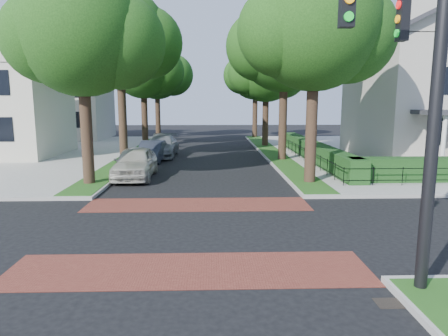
{
  "coord_description": "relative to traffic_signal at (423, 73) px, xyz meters",
  "views": [
    {
      "loc": [
        0.59,
        -12.59,
        4.13
      ],
      "look_at": [
        1.05,
        2.63,
        1.6
      ],
      "focal_mm": 32.0,
      "sensor_mm": 36.0,
      "label": 1
    }
  ],
  "objects": [
    {
      "name": "ground",
      "position": [
        -4.89,
        4.41,
        -4.71
      ],
      "size": [
        120.0,
        120.0,
        0.0
      ],
      "primitive_type": "plane",
      "color": "black",
      "rests_on": "ground"
    },
    {
      "name": "sidewalk_ne",
      "position": [
        14.61,
        23.41,
        -4.63
      ],
      "size": [
        30.0,
        30.0,
        0.15
      ],
      "primitive_type": "cube",
      "color": "gray",
      "rests_on": "ground"
    },
    {
      "name": "crosswalk_far",
      "position": [
        -4.89,
        7.61,
        -4.7
      ],
      "size": [
        9.0,
        2.2,
        0.01
      ],
      "primitive_type": "cube",
      "color": "maroon",
      "rests_on": "ground"
    },
    {
      "name": "crosswalk_near",
      "position": [
        -4.89,
        1.21,
        -4.7
      ],
      "size": [
        9.0,
        2.2,
        0.01
      ],
      "primitive_type": "cube",
      "color": "maroon",
      "rests_on": "ground"
    },
    {
      "name": "storm_drain",
      "position": [
        -0.59,
        -0.59,
        -4.7
      ],
      "size": [
        0.65,
        0.45,
        0.01
      ],
      "primitive_type": "cube",
      "color": "black",
      "rests_on": "ground"
    },
    {
      "name": "grass_strip_ne",
      "position": [
        0.51,
        23.51,
        -4.55
      ],
      "size": [
        1.6,
        29.8,
        0.02
      ],
      "primitive_type": "cube",
      "color": "#244F16",
      "rests_on": "sidewalk_ne"
    },
    {
      "name": "grass_strip_nw",
      "position": [
        -10.29,
        23.51,
        -4.55
      ],
      "size": [
        1.6,
        29.8,
        0.02
      ],
      "primitive_type": "cube",
      "color": "#244F16",
      "rests_on": "sidewalk_nw"
    },
    {
      "name": "tree_right_near",
      "position": [
        0.72,
        11.65,
        2.92
      ],
      "size": [
        7.75,
        6.67,
        10.66
      ],
      "color": "black",
      "rests_on": "sidewalk_ne"
    },
    {
      "name": "tree_right_mid",
      "position": [
        0.72,
        19.66,
        3.28
      ],
      "size": [
        8.25,
        7.09,
        11.22
      ],
      "color": "black",
      "rests_on": "sidewalk_ne"
    },
    {
      "name": "tree_right_far",
      "position": [
        0.71,
        28.64,
        2.2
      ],
      "size": [
        7.25,
        6.23,
        9.74
      ],
      "color": "black",
      "rests_on": "sidewalk_ne"
    },
    {
      "name": "tree_right_back",
      "position": [
        0.72,
        37.64,
        2.56
      ],
      "size": [
        7.5,
        6.45,
        10.2
      ],
      "color": "black",
      "rests_on": "sidewalk_ne"
    },
    {
      "name": "tree_left_near",
      "position": [
        -10.28,
        11.64,
        2.56
      ],
      "size": [
        7.5,
        6.45,
        10.2
      ],
      "color": "black",
      "rests_on": "sidewalk_nw"
    },
    {
      "name": "tree_left_mid",
      "position": [
        -10.28,
        19.66,
        3.64
      ],
      "size": [
        8.0,
        6.88,
        11.48
      ],
      "color": "black",
      "rests_on": "sidewalk_nw"
    },
    {
      "name": "tree_left_far",
      "position": [
        -10.29,
        28.63,
        2.41
      ],
      "size": [
        7.0,
        6.02,
        9.86
      ],
      "color": "black",
      "rests_on": "sidewalk_nw"
    },
    {
      "name": "tree_left_back",
      "position": [
        -10.28,
        37.65,
        2.7
      ],
      "size": [
        7.75,
        6.66,
        10.44
      ],
      "color": "black",
      "rests_on": "sidewalk_nw"
    },
    {
      "name": "hedge_main_road",
      "position": [
        2.81,
        19.41,
        -3.96
      ],
      "size": [
        1.0,
        18.0,
        1.2
      ],
      "primitive_type": "cube",
      "color": "#173A14",
      "rests_on": "sidewalk_ne"
    },
    {
      "name": "fence_main_road",
      "position": [
        2.01,
        19.41,
        -4.11
      ],
      "size": [
        0.06,
        18.0,
        0.9
      ],
      "primitive_type": null,
      "color": "black",
      "rests_on": "sidewalk_ne"
    },
    {
      "name": "house_left_far",
      "position": [
        -20.38,
        36.41,
        0.33
      ],
      "size": [
        10.0,
        9.0,
        10.14
      ],
      "color": "#B8B1A5",
      "rests_on": "sidewalk_nw"
    },
    {
      "name": "traffic_signal",
      "position": [
        0.0,
        0.0,
        0.0
      ],
      "size": [
        2.17,
        2.0,
        8.0
      ],
      "color": "black",
      "rests_on": "sidewalk_se"
    },
    {
      "name": "parked_car_front",
      "position": [
        -8.49,
        13.45,
        -3.85
      ],
      "size": [
        2.1,
        5.07,
        1.72
      ],
      "primitive_type": "imported",
      "rotation": [
        0.0,
        0.0,
        0.01
      ],
      "color": "#BBB7A8",
      "rests_on": "ground"
    },
    {
      "name": "parked_car_middle",
      "position": [
        -8.46,
        19.43,
        -3.98
      ],
      "size": [
        1.74,
        4.48,
        1.45
      ],
      "primitive_type": "imported",
      "rotation": [
        0.0,
        0.0,
        -0.05
      ],
      "color": "#222834",
      "rests_on": "ground"
    },
    {
      "name": "parked_car_rear",
      "position": [
        -8.15,
        22.16,
        -3.89
      ],
      "size": [
        2.34,
        5.63,
        1.63
      ],
      "primitive_type": "imported",
      "rotation": [
        0.0,
        0.0,
        -0.01
      ],
      "color": "slate",
      "rests_on": "ground"
    }
  ]
}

